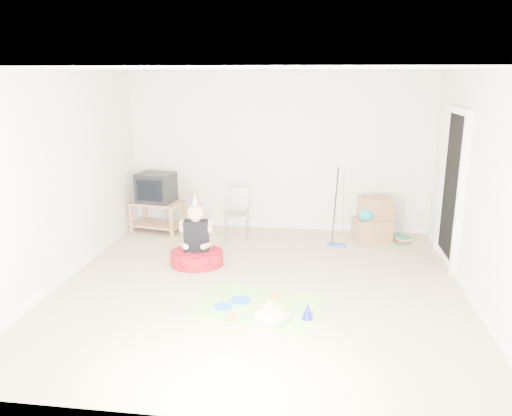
# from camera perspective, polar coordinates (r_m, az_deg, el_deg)

# --- Properties ---
(ground) EXTENTS (5.00, 5.00, 0.00)m
(ground) POSITION_cam_1_polar(r_m,az_deg,el_deg) (6.26, 0.43, -8.97)
(ground) COLOR tan
(ground) RESTS_ON ground
(doorway_recess) EXTENTS (0.02, 0.90, 2.05)m
(doorway_recess) POSITION_cam_1_polar(r_m,az_deg,el_deg) (7.26, 21.53, 1.88)
(doorway_recess) COLOR black
(doorway_recess) RESTS_ON ground
(tv_stand) EXTENTS (0.89, 0.65, 0.50)m
(tv_stand) POSITION_cam_1_polar(r_m,az_deg,el_deg) (8.47, -11.17, -0.66)
(tv_stand) COLOR #AB774D
(tv_stand) RESTS_ON ground
(crt_tv) EXTENTS (0.63, 0.55, 0.48)m
(crt_tv) POSITION_cam_1_polar(r_m,az_deg,el_deg) (8.36, -11.33, 2.30)
(crt_tv) COLOR black
(crt_tv) RESTS_ON tv_stand
(folding_chair) EXTENTS (0.40, 0.39, 0.82)m
(folding_chair) POSITION_cam_1_polar(r_m,az_deg,el_deg) (7.87, -2.22, -0.78)
(folding_chair) COLOR #939398
(folding_chair) RESTS_ON ground
(cardboard_boxes) EXTENTS (0.64, 0.57, 0.70)m
(cardboard_boxes) POSITION_cam_1_polar(r_m,az_deg,el_deg) (8.05, 13.24, -1.32)
(cardboard_boxes) COLOR #A0714D
(cardboard_boxes) RESTS_ON ground
(floor_mop) EXTENTS (0.30, 0.39, 1.17)m
(floor_mop) POSITION_cam_1_polar(r_m,az_deg,el_deg) (7.68, 9.20, -2.45)
(floor_mop) COLOR #235EB1
(floor_mop) RESTS_ON ground
(book_pile) EXTENTS (0.29, 0.33, 0.12)m
(book_pile) POSITION_cam_1_polar(r_m,az_deg,el_deg) (8.12, 16.18, -3.41)
(book_pile) COLOR #246C4D
(book_pile) RESTS_ON ground
(seated_woman) EXTENTS (0.82, 0.82, 1.04)m
(seated_woman) POSITION_cam_1_polar(r_m,az_deg,el_deg) (6.90, -6.78, -4.71)
(seated_woman) COLOR #A20E1D
(seated_woman) RESTS_ON ground
(party_mat) EXTENTS (1.57, 1.28, 0.01)m
(party_mat) POSITION_cam_1_polar(r_m,az_deg,el_deg) (5.77, 0.33, -11.10)
(party_mat) COLOR #E12F93
(party_mat) RESTS_ON ground
(birthday_cake) EXTENTS (0.38, 0.37, 0.14)m
(birthday_cake) POSITION_cam_1_polar(r_m,az_deg,el_deg) (5.46, 1.89, -12.30)
(birthday_cake) COLOR silver
(birthday_cake) RESTS_ON party_mat
(blue_plate_near) EXTENTS (0.30, 0.30, 0.01)m
(blue_plate_near) POSITION_cam_1_polar(r_m,az_deg,el_deg) (5.87, -1.74, -10.54)
(blue_plate_near) COLOR blue
(blue_plate_near) RESTS_ON party_mat
(blue_plate_far) EXTENTS (0.23, 0.23, 0.01)m
(blue_plate_far) POSITION_cam_1_polar(r_m,az_deg,el_deg) (5.74, -3.82, -11.19)
(blue_plate_far) COLOR blue
(blue_plate_far) RESTS_ON party_mat
(orange_cup_near) EXTENTS (0.08, 0.08, 0.08)m
(orange_cup_near) POSITION_cam_1_polar(r_m,az_deg,el_deg) (5.93, 2.16, -9.94)
(orange_cup_near) COLOR orange
(orange_cup_near) RESTS_ON party_mat
(orange_cup_far) EXTENTS (0.09, 0.09, 0.08)m
(orange_cup_far) POSITION_cam_1_polar(r_m,az_deg,el_deg) (5.44, -2.78, -12.36)
(orange_cup_far) COLOR orange
(orange_cup_far) RESTS_ON party_mat
(blue_party_hat) EXTENTS (0.15, 0.15, 0.18)m
(blue_party_hat) POSITION_cam_1_polar(r_m,az_deg,el_deg) (5.48, 5.91, -11.62)
(blue_party_hat) COLOR #1C21C6
(blue_party_hat) RESTS_ON party_mat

